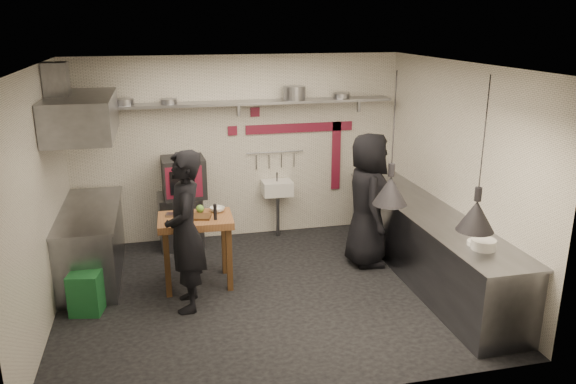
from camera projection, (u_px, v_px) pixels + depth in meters
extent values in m
plane|color=black|center=(267.00, 293.00, 7.04)|extent=(5.00, 5.00, 0.00)
plane|color=beige|center=(264.00, 65.00, 6.22)|extent=(5.00, 5.00, 0.00)
cube|color=silver|center=(239.00, 148.00, 8.58)|extent=(5.00, 0.04, 2.80)
cube|color=silver|center=(313.00, 256.00, 4.68)|extent=(5.00, 0.04, 2.80)
cube|color=silver|center=(39.00, 201.00, 6.09)|extent=(0.04, 4.20, 2.80)
cube|color=silver|center=(457.00, 174.00, 7.17)|extent=(0.04, 4.20, 2.80)
cube|color=maroon|center=(300.00, 128.00, 8.69)|extent=(1.70, 0.02, 0.14)
cube|color=maroon|center=(336.00, 156.00, 8.96)|extent=(0.14, 0.02, 1.10)
cube|color=maroon|center=(255.00, 112.00, 8.46)|extent=(0.14, 0.02, 0.14)
cube|color=maroon|center=(232.00, 131.00, 8.46)|extent=(0.14, 0.02, 0.14)
cube|color=slate|center=(240.00, 103.00, 8.20)|extent=(4.60, 0.34, 0.04)
cube|color=slate|center=(106.00, 113.00, 7.96)|extent=(0.04, 0.06, 0.24)
cube|color=slate|center=(239.00, 108.00, 8.37)|extent=(0.04, 0.06, 0.24)
cube|color=slate|center=(359.00, 104.00, 8.79)|extent=(0.04, 0.06, 0.24)
cylinder|color=slate|center=(124.00, 102.00, 7.83)|extent=(0.27, 0.27, 0.09)
cylinder|color=slate|center=(169.00, 101.00, 7.97)|extent=(0.28, 0.28, 0.07)
cylinder|color=slate|center=(294.00, 93.00, 8.35)|extent=(0.36, 0.36, 0.20)
cylinder|color=slate|center=(341.00, 96.00, 8.53)|extent=(0.30, 0.30, 0.08)
cube|color=slate|center=(181.00, 221.00, 8.41)|extent=(0.65, 0.59, 0.80)
cube|color=black|center=(184.00, 177.00, 8.16)|extent=(0.63, 0.59, 0.58)
cube|color=maroon|center=(184.00, 182.00, 7.91)|extent=(0.51, 0.06, 0.46)
cube|color=black|center=(182.00, 183.00, 7.88)|extent=(0.35, 0.03, 0.34)
cube|color=silver|center=(277.00, 188.00, 8.72)|extent=(0.46, 0.34, 0.22)
cylinder|color=slate|center=(277.00, 177.00, 8.67)|extent=(0.03, 0.03, 0.14)
cylinder|color=slate|center=(278.00, 215.00, 8.81)|extent=(0.06, 0.06, 0.66)
cylinder|color=slate|center=(275.00, 152.00, 8.69)|extent=(0.90, 0.02, 0.02)
cube|color=slate|center=(427.00, 245.00, 7.38)|extent=(0.70, 3.80, 0.90)
cube|color=slate|center=(429.00, 211.00, 7.24)|extent=(0.76, 3.90, 0.03)
cylinder|color=silver|center=(483.00, 244.00, 6.00)|extent=(0.27, 0.27, 0.11)
cylinder|color=silver|center=(475.00, 243.00, 6.12)|extent=(0.18, 0.18, 0.05)
cube|color=slate|center=(92.00, 244.00, 7.42)|extent=(0.70, 1.90, 0.90)
cube|color=slate|center=(88.00, 210.00, 7.28)|extent=(0.76, 2.00, 0.03)
cube|color=slate|center=(82.00, 116.00, 6.93)|extent=(0.78, 1.60, 0.50)
cube|color=slate|center=(56.00, 83.00, 6.76)|extent=(0.28, 0.28, 0.50)
cube|color=#175526|center=(87.00, 292.00, 6.53)|extent=(0.42, 0.42, 0.50)
cube|color=#4C3018|center=(198.00, 217.00, 6.99)|extent=(0.36, 0.29, 0.02)
cylinder|color=black|center=(215.00, 212.00, 6.90)|extent=(0.05, 0.05, 0.20)
sphere|color=yellow|center=(183.00, 218.00, 6.85)|extent=(0.08, 0.08, 0.08)
sphere|color=yellow|center=(187.00, 221.00, 6.77)|extent=(0.10, 0.10, 0.08)
sphere|color=#598D2F|center=(200.00, 209.00, 7.17)|extent=(0.12, 0.12, 0.10)
cube|color=slate|center=(174.00, 215.00, 7.06)|extent=(0.21, 0.16, 0.03)
imported|color=silver|center=(217.00, 209.00, 7.21)|extent=(0.23, 0.23, 0.06)
imported|color=black|center=(185.00, 232.00, 6.44)|extent=(0.48, 0.71, 1.91)
imported|color=black|center=(368.00, 200.00, 7.66)|extent=(0.74, 1.00, 1.85)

